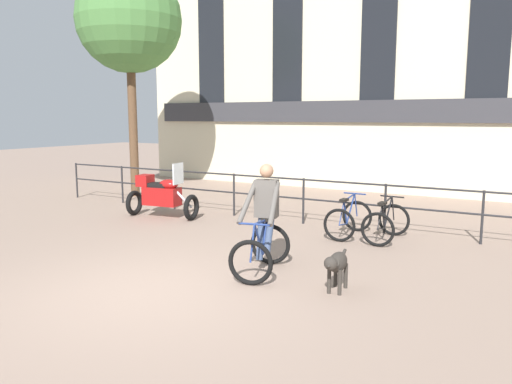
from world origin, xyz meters
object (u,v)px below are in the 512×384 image
Objects in this scene: dog at (337,264)px; parked_bicycle_near_lamp at (348,219)px; parked_motorcycle at (161,195)px; parked_bicycle_mid_left at (386,223)px; cyclist_with_bike at (263,224)px.

parked_bicycle_near_lamp is at bearing 101.92° from dog.
parked_motorcycle is 5.37m from parked_bicycle_mid_left.
dog is 0.48× the size of parked_motorcycle.
cyclist_with_bike is at bearing 161.88° from dog.
dog is 3.25m from parked_bicycle_mid_left.
cyclist_with_bike is at bearing -127.75° from parked_motorcycle.
parked_motorcycle is at bearing 6.43° from parked_bicycle_mid_left.
dog is 3.39m from parked_bicycle_near_lamp.
dog is (1.34, -0.32, -0.36)m from cyclist_with_bike.
parked_motorcycle is at bearing 136.35° from cyclist_with_bike.
parked_bicycle_mid_left is (5.35, 0.43, -0.20)m from parked_motorcycle.
parked_bicycle_mid_left is at bearing -179.45° from parked_bicycle_near_lamp.
cyclist_with_bike reaches higher than parked_bicycle_near_lamp.
parked_bicycle_mid_left is (1.15, 2.92, -0.41)m from cyclist_with_bike.
parked_bicycle_near_lamp is (0.37, 2.92, -0.41)m from cyclist_with_bike.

